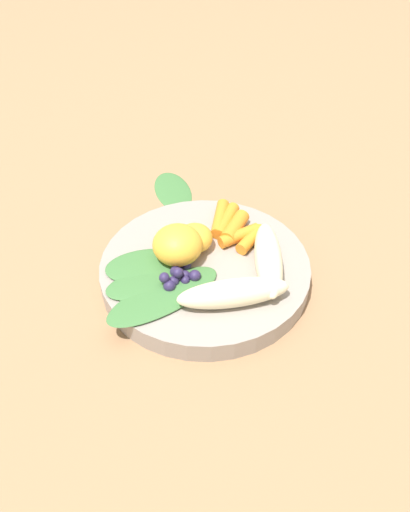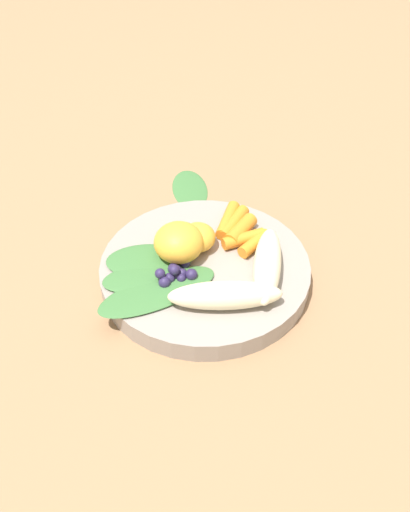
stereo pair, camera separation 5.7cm
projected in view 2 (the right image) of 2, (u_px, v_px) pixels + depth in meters
The scene contains 17 objects.
ground_plane at pixel (205, 278), 0.60m from camera, with size 2.40×2.40×0.00m, color #99704C.
bowl at pixel (205, 270), 0.59m from camera, with size 0.24×0.24×0.02m, color gray.
banana_peeled_left at pixel (267, 265), 0.55m from camera, with size 0.12×0.03×0.03m, color beige.
banana_peeled_right at pixel (227, 295), 0.52m from camera, with size 0.12×0.03×0.03m, color beige.
orange_segment_near at pixel (179, 242), 0.57m from camera, with size 0.06×0.06×0.04m, color #F4A833.
orange_segment_far at pixel (197, 237), 0.59m from camera, with size 0.04×0.04×0.03m, color #F4A833.
carrot_front at pixel (255, 243), 0.59m from camera, with size 0.01×0.01×0.05m, color orange.
carrot_mid_left at pixel (244, 239), 0.60m from camera, with size 0.01×0.01×0.05m, color orange.
carrot_mid_right at pixel (241, 230), 0.61m from camera, with size 0.02×0.02×0.05m, color orange.
carrot_rear at pixel (234, 223), 0.62m from camera, with size 0.02×0.02×0.06m, color orange.
carrot_small at pixel (228, 220), 0.62m from camera, with size 0.02×0.02×0.06m, color orange.
blueberry_pile at pixel (175, 272), 0.56m from camera, with size 0.04×0.05×0.02m.
coconut_shred_patch at pixel (152, 274), 0.56m from camera, with size 0.04×0.04×0.00m, color white.
kale_leaf_left at pixel (149, 261), 0.58m from camera, with size 0.10×0.06×0.01m, color #3D7038.
kale_leaf_right at pixel (144, 278), 0.56m from camera, with size 0.09×0.04×0.01m, color #3D7038.
kale_leaf_rear at pixel (158, 291), 0.54m from camera, with size 0.13×0.05×0.01m, color #3D7038.
kale_leaf_stray at pixel (190, 188), 0.73m from camera, with size 0.10×0.05×0.01m, color #3D7038.
Camera 2 is at (-0.40, 0.13, 0.42)m, focal length 36.18 mm.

